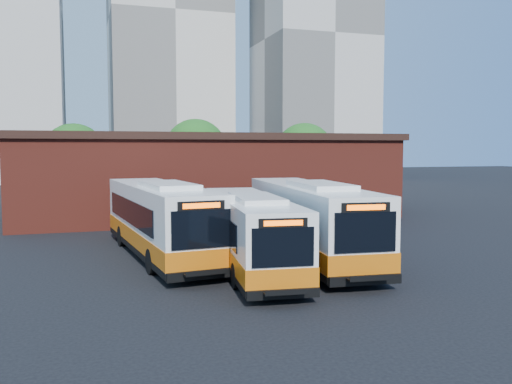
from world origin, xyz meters
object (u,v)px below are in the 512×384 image
object	(u,v)px
bus_west	(160,222)
transit_worker	(359,250)
bus_mideast	(309,223)
bus_midwest	(250,234)

from	to	relation	value
bus_west	transit_worker	bearing A→B (deg)	-43.09
transit_worker	bus_mideast	bearing A→B (deg)	16.00
bus_mideast	transit_worker	world-z (taller)	bus_mideast
bus_west	transit_worker	xyz separation A→B (m)	(7.77, -5.87, -0.78)
bus_west	bus_mideast	world-z (taller)	bus_mideast
bus_mideast	bus_midwest	bearing A→B (deg)	-152.70
bus_west	bus_midwest	size ratio (longest dim) A/B	1.11
bus_mideast	bus_west	bearing A→B (deg)	164.33
bus_west	transit_worker	world-z (taller)	bus_west
transit_worker	bus_midwest	bearing A→B (deg)	66.39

